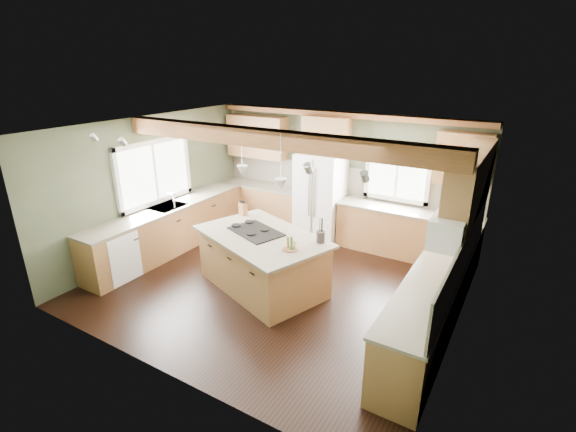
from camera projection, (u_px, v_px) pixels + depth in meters
The scene contains 37 objects.
floor at pixel (278, 284), 7.02m from camera, with size 5.60×5.60×0.00m, color black.
ceiling at pixel (276, 128), 6.11m from camera, with size 5.60×5.60×0.00m, color silver.
wall_back at pixel (342, 176), 8.57m from camera, with size 5.60×5.60×0.00m, color #3F4631.
wall_left at pixel (153, 185), 7.91m from camera, with size 5.00×5.00×0.00m, color #3F4631.
wall_right at pixel (466, 250), 5.22m from camera, with size 5.00×5.00×0.00m, color #3F4631.
ceiling_beam at pixel (269, 139), 6.00m from camera, with size 5.55×0.26×0.26m, color brown.
soffit_trim at pixel (343, 115), 8.05m from camera, with size 5.55×0.20×0.10m, color brown.
backsplash_back at pixel (341, 180), 8.59m from camera, with size 5.58×0.03×0.58m, color brown.
backsplash_right at pixel (464, 255), 5.30m from camera, with size 0.03×3.70×0.58m, color brown.
base_cab_back_left at pixel (263, 205), 9.50m from camera, with size 2.02×0.60×0.88m, color brown.
counter_back_left at pixel (262, 185), 9.33m from camera, with size 2.06×0.64×0.04m, color #494335.
base_cab_back_right at pixel (405, 234), 7.92m from camera, with size 2.62×0.60×0.88m, color brown.
counter_back_right at pixel (408, 211), 7.75m from camera, with size 2.66×0.64×0.04m, color #494335.
base_cab_left at pixel (170, 229), 8.11m from camera, with size 0.60×3.70×0.88m, color brown.
counter_left at pixel (168, 207), 7.95m from camera, with size 0.64×3.74×0.04m, color #494335.
base_cab_right at pixel (434, 301), 5.70m from camera, with size 0.60×3.70×0.88m, color brown.
counter_right at pixel (438, 271), 5.54m from camera, with size 0.64×3.74×0.04m, color #494335.
upper_cab_back_left at pixel (257, 137), 9.16m from camera, with size 1.40×0.35×0.90m, color brown.
upper_cab_over_fridge at pixel (326, 134), 8.28m from camera, with size 0.96×0.35×0.70m, color brown.
upper_cab_right at pixel (470, 182), 5.79m from camera, with size 0.35×2.20×0.90m, color brown.
upper_cab_back_corner at pixel (464, 159), 7.09m from camera, with size 0.90×0.35×0.90m, color brown.
window_left at pixel (154, 172), 7.86m from camera, with size 0.04×1.60×1.05m, color white.
window_back at pixel (398, 171), 7.91m from camera, with size 1.10×0.04×1.00m, color white.
sink at pixel (168, 207), 7.95m from camera, with size 0.50×0.65×0.03m, color #262628.
faucet at pixel (174, 201), 7.81m from camera, with size 0.02×0.02×0.28m, color #B2B2B7.
dishwasher at pixel (114, 255), 7.07m from camera, with size 0.60×0.60×0.84m, color white.
oven at pixel (405, 356), 4.67m from camera, with size 0.60×0.72×0.84m, color white.
microwave at pixel (449, 230), 5.19m from camera, with size 0.40×0.70×0.38m, color white.
pendant_left at pixel (242, 170), 6.66m from camera, with size 0.18×0.18×0.16m, color #B2B2B7.
pendant_right at pixel (281, 184), 5.93m from camera, with size 0.18×0.18×0.16m, color #B2B2B7.
refrigerator at pixel (320, 197), 8.55m from camera, with size 0.90×0.74×1.80m, color white.
island at pixel (263, 262), 6.80m from camera, with size 2.00×1.22×0.88m, color brown.
island_top at pixel (262, 236), 6.64m from camera, with size 2.13×1.35×0.04m, color #494335.
cooktop at pixel (256, 231), 6.75m from camera, with size 0.86×0.58×0.02m, color black.
knife_block at pixel (243, 209), 7.46m from camera, with size 0.13×0.10×0.22m, color brown.
utensil_crock at pixel (321, 237), 6.34m from camera, with size 0.13×0.13×0.18m, color #36302B.
bottle_tray at pixel (290, 243), 6.09m from camera, with size 0.23×0.23×0.21m, color brown, non-canonical shape.
Camera 1 is at (3.32, -5.20, 3.54)m, focal length 26.00 mm.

